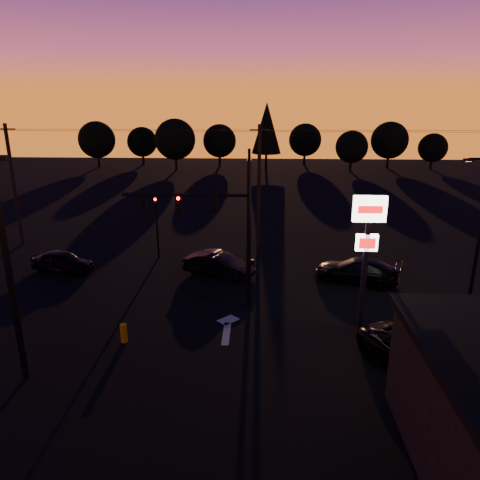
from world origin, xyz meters
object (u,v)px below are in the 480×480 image
object	(u,v)px
pylon_sign	(367,236)
car_right	(357,270)
parking_lot_light	(7,258)
bollard	(124,333)
streetlight	(480,224)
car_left	(62,261)
car_mid	(219,265)
secondary_signal	(157,218)
traffic_signal_mast	(218,219)
suv_parked	(415,355)

from	to	relation	value
pylon_sign	car_right	distance (m)	7.57
parking_lot_light	bollard	world-z (taller)	parking_lot_light
streetlight	car_left	xyz separation A→B (m)	(-24.59, 3.15, -3.73)
bollard	car_right	xyz separation A→B (m)	(12.30, 7.69, 0.28)
bollard	car_mid	bearing A→B (deg)	65.53
secondary_signal	parking_lot_light	size ratio (longest dim) A/B	0.48
car_mid	car_right	world-z (taller)	car_right
bollard	car_right	distance (m)	14.51
streetlight	bollard	world-z (taller)	streetlight
bollard	car_left	size ratio (longest dim) A/B	0.23
traffic_signal_mast	secondary_signal	xyz separation A→B (m)	(-4.90, 7.49, -2.07)
bollard	car_right	bearing A→B (deg)	32.03
traffic_signal_mast	secondary_signal	distance (m)	9.19
secondary_signal	car_mid	xyz separation A→B (m)	(4.54, -3.13, -2.12)
car_mid	suv_parked	bearing A→B (deg)	-115.65
suv_parked	car_left	bearing A→B (deg)	123.76
car_left	car_right	size ratio (longest dim) A/B	0.80
car_left	car_mid	bearing A→B (deg)	-76.39
traffic_signal_mast	car_left	size ratio (longest dim) A/B	2.11
car_left	car_right	distance (m)	18.75
parking_lot_light	streetlight	bearing A→B (deg)	21.65
bollard	suv_parked	world-z (taller)	suv_parked
car_mid	car_left	bearing A→B (deg)	110.62
secondary_signal	car_right	world-z (taller)	secondary_signal
parking_lot_light	car_left	xyz separation A→B (m)	(-3.18, 11.65, -4.58)
traffic_signal_mast	streetlight	bearing A→B (deg)	6.14
parking_lot_light	suv_parked	size ratio (longest dim) A/B	1.76
traffic_signal_mast	suv_parked	size ratio (longest dim) A/B	1.65
streetlight	car_left	bearing A→B (deg)	172.70
streetlight	suv_parked	distance (m)	9.67
traffic_signal_mast	bollard	world-z (taller)	traffic_signal_mast
pylon_sign	car_left	bearing A→B (deg)	157.98
secondary_signal	suv_parked	size ratio (longest dim) A/B	0.84
parking_lot_light	secondary_signal	bearing A→B (deg)	80.21
bollard	car_left	bearing A→B (deg)	126.72
traffic_signal_mast	parking_lot_light	xyz separation A→B (m)	(-7.40, -6.99, 0.33)
traffic_signal_mast	streetlight	xyz separation A→B (m)	(14.01, 1.51, -0.52)
traffic_signal_mast	suv_parked	world-z (taller)	traffic_signal_mast
car_left	car_mid	xyz separation A→B (m)	(10.22, -0.29, 0.05)
car_right	suv_parked	bearing A→B (deg)	23.46
bollard	suv_parked	bearing A→B (deg)	-7.73
traffic_signal_mast	parking_lot_light	distance (m)	10.19
bollard	pylon_sign	bearing A→B (deg)	7.43
car_mid	suv_parked	xyz separation A→B (m)	(9.11, -10.08, -0.02)
parking_lot_light	suv_parked	distance (m)	16.82
bollard	car_right	world-z (taller)	car_right
traffic_signal_mast	secondary_signal	bearing A→B (deg)	123.19
streetlight	car_mid	distance (m)	15.11
pylon_sign	car_right	world-z (taller)	pylon_sign
streetlight	traffic_signal_mast	bearing A→B (deg)	-173.86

